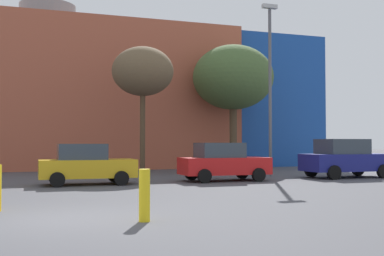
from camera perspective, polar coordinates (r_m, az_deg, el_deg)
The scene contains 9 objects.
ground_plane at distance 11.16m, azimuth -15.67°, elevation -10.45°, with size 200.00×200.00×0.00m, color #47474C.
building_backdrop at distance 36.15m, azimuth -16.97°, elevation 3.32°, with size 39.36×12.74×11.71m.
parked_car_2 at distance 19.85m, azimuth -12.55°, elevation -4.27°, with size 3.83×1.88×1.66m.
parked_car_3 at distance 21.34m, azimuth 3.74°, elevation -4.07°, with size 3.93×1.93×1.70m.
parked_car_4 at distance 24.54m, azimuth 17.88°, elevation -3.49°, with size 4.35×2.13×1.88m.
bare_tree_0 at distance 25.96m, azimuth -5.91°, elevation 6.68°, with size 3.32×3.32×6.89m.
bare_tree_1 at distance 30.41m, azimuth 4.94°, elevation 6.00°, with size 5.11×5.11×7.90m.
bollard_yellow_1 at distance 10.39m, azimuth -5.71°, elevation -8.02°, with size 0.24×0.24×1.13m, color yellow.
street_lamp at distance 24.68m, azimuth 9.32°, elevation 5.75°, with size 0.80×0.24×8.78m.
Camera 1 is at (-0.59, -11.02, 1.69)m, focal length 44.56 mm.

